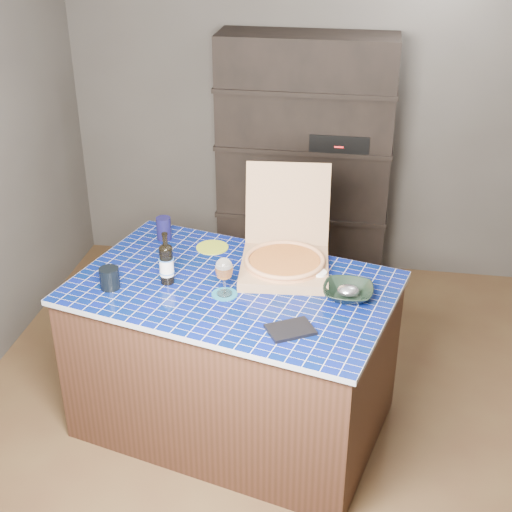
% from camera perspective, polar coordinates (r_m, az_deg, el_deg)
% --- Properties ---
extents(room, '(3.50, 3.50, 3.50)m').
position_cam_1_polar(room, '(3.57, 1.46, 4.21)').
color(room, brown).
rests_on(room, ground).
extents(shelving_unit, '(1.20, 0.41, 1.80)m').
position_cam_1_polar(shelving_unit, '(5.11, 3.90, 7.41)').
color(shelving_unit, black).
rests_on(shelving_unit, floor).
extents(kitchen_island, '(1.79, 1.36, 0.87)m').
position_cam_1_polar(kitchen_island, '(3.83, -1.78, -8.00)').
color(kitchen_island, '#42241A').
rests_on(kitchen_island, floor).
extents(pizza_box, '(0.49, 0.59, 0.49)m').
position_cam_1_polar(pizza_box, '(3.71, 2.33, -0.16)').
color(pizza_box, '#90664A').
rests_on(pizza_box, kitchen_island).
extents(mead_bottle, '(0.08, 0.08, 0.28)m').
position_cam_1_polar(mead_bottle, '(3.60, -7.17, -0.59)').
color(mead_bottle, black).
rests_on(mead_bottle, kitchen_island).
extents(teal_trivet, '(0.13, 0.13, 0.01)m').
position_cam_1_polar(teal_trivet, '(3.52, -2.53, -3.07)').
color(teal_trivet, '#175F79').
rests_on(teal_trivet, kitchen_island).
extents(wine_glass, '(0.09, 0.09, 0.20)m').
position_cam_1_polar(wine_glass, '(3.45, -2.58, -1.11)').
color(wine_glass, white).
rests_on(wine_glass, teal_trivet).
extents(tumbler, '(0.10, 0.10, 0.11)m').
position_cam_1_polar(tumbler, '(3.62, -11.64, -1.75)').
color(tumbler, black).
rests_on(tumbler, kitchen_island).
extents(dvd_case, '(0.25, 0.23, 0.02)m').
position_cam_1_polar(dvd_case, '(3.25, 2.76, -5.90)').
color(dvd_case, black).
rests_on(dvd_case, kitchen_island).
extents(bowl, '(0.25, 0.25, 0.06)m').
position_cam_1_polar(bowl, '(3.51, 7.37, -2.90)').
color(bowl, black).
rests_on(bowl, kitchen_island).
extents(foil_contents, '(0.11, 0.09, 0.05)m').
position_cam_1_polar(foil_contents, '(3.50, 7.38, -2.76)').
color(foil_contents, '#B3B1BD').
rests_on(foil_contents, bowl).
extents(white_jar, '(0.07, 0.07, 0.06)m').
position_cam_1_polar(white_jar, '(3.62, 5.09, -1.72)').
color(white_jar, white).
rests_on(white_jar, kitchen_island).
extents(navy_cup, '(0.08, 0.08, 0.13)m').
position_cam_1_polar(navy_cup, '(4.07, -7.39, 2.21)').
color(navy_cup, '#100E34').
rests_on(navy_cup, kitchen_island).
extents(green_trivet, '(0.18, 0.18, 0.01)m').
position_cam_1_polar(green_trivet, '(3.97, -3.52, 0.70)').
color(green_trivet, '#96A623').
rests_on(green_trivet, kitchen_island).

